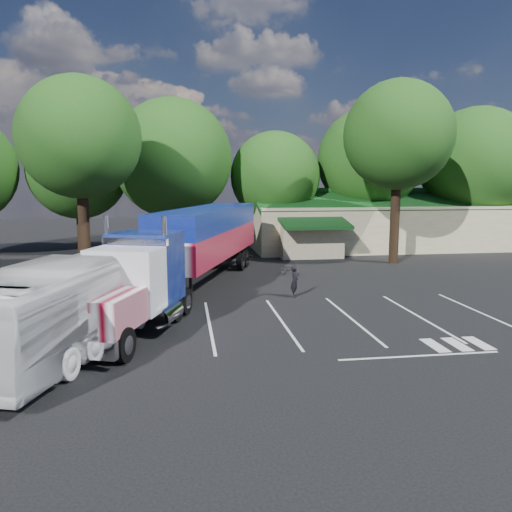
{
  "coord_description": "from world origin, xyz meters",
  "views": [
    {
      "loc": [
        -4.24,
        -26.98,
        6.15
      ],
      "look_at": [
        -0.23,
        0.39,
        2.0
      ],
      "focal_mm": 35.0,
      "sensor_mm": 36.0,
      "label": 1
    }
  ],
  "objects": [
    {
      "name": "tree_row_d",
      "position": [
        4.0,
        17.5,
        6.58
      ],
      "size": [
        8.0,
        8.0,
        10.6
      ],
      "color": "black",
      "rests_on": "ground"
    },
    {
      "name": "tree_near_right",
      "position": [
        11.5,
        8.5,
        9.46
      ],
      "size": [
        8.0,
        8.0,
        13.5
      ],
      "color": "black",
      "rests_on": "ground"
    },
    {
      "name": "silver_sedan",
      "position": [
        5.73,
        14.0,
        0.77
      ],
      "size": [
        4.87,
        2.25,
        1.55
      ],
      "primitive_type": "imported",
      "rotation": [
        0.0,
        0.0,
        1.44
      ],
      "color": "#98999F",
      "rests_on": "ground"
    },
    {
      "name": "semi_truck",
      "position": [
        -3.67,
        1.07,
        2.69
      ],
      "size": [
        10.14,
        22.36,
        4.76
      ],
      "rotation": [
        0.0,
        0.0,
        -0.34
      ],
      "color": "black",
      "rests_on": "ground"
    },
    {
      "name": "bicycle",
      "position": [
        2.64,
        4.66,
        0.44
      ],
      "size": [
        1.4,
        1.75,
        0.89
      ],
      "primitive_type": "imported",
      "rotation": [
        0.0,
        0.0,
        0.56
      ],
      "color": "black",
      "rests_on": "ground"
    },
    {
      "name": "tree_row_f",
      "position": [
        23.0,
        16.8,
        7.79
      ],
      "size": [
        10.4,
        10.4,
        13.0
      ],
      "color": "black",
      "rests_on": "ground"
    },
    {
      "name": "tree_near_left",
      "position": [
        -10.5,
        6.0,
        8.81
      ],
      "size": [
        7.6,
        7.6,
        12.65
      ],
      "color": "black",
      "rests_on": "ground"
    },
    {
      "name": "tour_bus",
      "position": [
        -8.09,
        -8.0,
        1.71
      ],
      "size": [
        6.44,
        12.56,
        3.42
      ],
      "primitive_type": "imported",
      "rotation": [
        0.0,
        0.0,
        -0.31
      ],
      "color": "silver",
      "rests_on": "ground"
    },
    {
      "name": "tree_row_c",
      "position": [
        -5.0,
        16.2,
        8.04
      ],
      "size": [
        10.0,
        10.0,
        13.05
      ],
      "color": "black",
      "rests_on": "ground"
    },
    {
      "name": "event_hall",
      "position": [
        13.74,
        17.81,
        2.21
      ],
      "size": [
        24.2,
        14.12,
        5.55
      ],
      "color": "beige",
      "rests_on": "ground"
    },
    {
      "name": "tree_row_e",
      "position": [
        13.0,
        18.0,
        8.09
      ],
      "size": [
        9.6,
        9.6,
        12.9
      ],
      "color": "black",
      "rests_on": "ground"
    },
    {
      "name": "tree_row_b",
      "position": [
        -13.0,
        17.8,
        7.13
      ],
      "size": [
        8.4,
        8.4,
        11.35
      ],
      "color": "black",
      "rests_on": "ground"
    },
    {
      "name": "ground",
      "position": [
        0.0,
        0.0,
        0.0
      ],
      "size": [
        120.0,
        120.0,
        0.0
      ],
      "primitive_type": "plane",
      "color": "black",
      "rests_on": "ground"
    },
    {
      "name": "woman",
      "position": [
        1.6,
        -1.38,
        0.85
      ],
      "size": [
        0.53,
        0.69,
        1.7
      ],
      "primitive_type": "imported",
      "rotation": [
        0.0,
        0.0,
        1.36
      ],
      "color": "black",
      "rests_on": "ground"
    }
  ]
}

